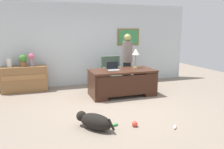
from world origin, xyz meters
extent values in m
plane|color=gray|center=(0.00, 0.00, 0.00)|extent=(12.00, 12.00, 0.00)
cube|color=silver|center=(0.00, 2.60, 1.35)|extent=(7.00, 0.12, 2.70)
cube|color=olive|center=(1.29, 2.52, 1.60)|extent=(0.81, 0.03, 0.58)
cube|color=#3B904F|center=(1.29, 2.50, 1.60)|extent=(0.73, 0.01, 0.50)
cube|color=#422316|center=(0.45, 0.93, 0.71)|extent=(1.81, 0.91, 0.05)
cube|color=#422316|center=(-0.28, 0.93, 0.34)|extent=(0.36, 0.85, 0.68)
cube|color=#422316|center=(1.17, 0.93, 0.34)|extent=(0.36, 0.85, 0.68)
cube|color=#381E13|center=(0.45, 0.51, 0.38)|extent=(1.71, 0.04, 0.55)
cube|color=olive|center=(-2.20, 2.25, 0.38)|extent=(1.30, 0.48, 0.77)
cube|color=#A16F40|center=(-2.20, 2.00, 0.47)|extent=(1.20, 0.02, 0.14)
cube|color=#475B4C|center=(0.43, 1.72, 0.37)|extent=(0.60, 0.58, 0.18)
cylinder|color=black|center=(0.43, 1.72, 0.14)|extent=(0.10, 0.10, 0.28)
cylinder|color=black|center=(0.43, 1.72, 0.03)|extent=(0.52, 0.52, 0.05)
cube|color=#475B4C|center=(0.43, 1.96, 0.74)|extent=(0.60, 0.12, 0.55)
cube|color=#475B4C|center=(0.17, 1.72, 0.57)|extent=(0.08, 0.50, 0.22)
cube|color=#475B4C|center=(0.69, 1.72, 0.57)|extent=(0.08, 0.50, 0.22)
cylinder|color=#262323|center=(0.93, 1.73, 0.41)|extent=(0.26, 0.26, 0.82)
cylinder|color=slate|center=(0.93, 1.73, 1.16)|extent=(0.32, 0.32, 0.67)
sphere|color=#9F9855|center=(0.93, 1.73, 1.60)|extent=(0.23, 0.23, 0.23)
ellipsoid|color=black|center=(-0.83, -1.01, 0.15)|extent=(0.67, 0.71, 0.30)
sphere|color=black|center=(-1.05, -0.75, 0.19)|extent=(0.20, 0.20, 0.20)
cylinder|color=black|center=(-0.61, -1.26, 0.17)|extent=(0.13, 0.14, 0.21)
cube|color=#B2B5BA|center=(0.19, 0.93, 0.74)|extent=(0.32, 0.22, 0.01)
cube|color=black|center=(0.19, 1.04, 0.85)|extent=(0.32, 0.01, 0.21)
cylinder|color=#9E8447|center=(0.93, 1.10, 0.75)|extent=(0.16, 0.16, 0.02)
cylinder|color=#9E8447|center=(0.93, 1.10, 0.94)|extent=(0.02, 0.02, 0.36)
cone|color=silver|center=(0.93, 1.10, 1.21)|extent=(0.22, 0.22, 0.18)
cylinder|color=gray|center=(-1.97, 2.25, 0.88)|extent=(0.09, 0.09, 0.23)
sphere|color=#DF5D80|center=(-1.97, 2.25, 1.06)|extent=(0.17, 0.17, 0.17)
cylinder|color=silver|center=(-2.58, 2.25, 0.89)|extent=(0.14, 0.14, 0.26)
cylinder|color=brown|center=(-2.21, 2.25, 0.84)|extent=(0.18, 0.18, 0.14)
sphere|color=#438033|center=(-2.21, 2.25, 1.01)|extent=(0.24, 0.24, 0.24)
sphere|color=#E53F33|center=(-0.09, -1.13, 0.05)|extent=(0.11, 0.11, 0.11)
ellipsoid|color=beige|center=(0.60, -1.43, 0.03)|extent=(0.15, 0.17, 0.05)
ellipsoid|color=green|center=(-0.45, -0.99, 0.03)|extent=(0.17, 0.08, 0.05)
camera|label=1|loc=(-1.77, -4.71, 1.80)|focal=35.10mm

